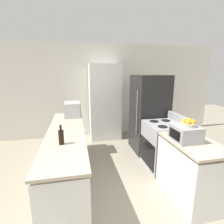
% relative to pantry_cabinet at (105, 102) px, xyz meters
% --- Properties ---
extents(wall_back, '(7.00, 0.06, 2.60)m').
position_rel_pantry_cabinet_xyz_m(wall_back, '(-0.07, 0.32, 0.28)').
color(wall_back, silver).
rests_on(wall_back, ground_plane).
extents(counter_left, '(0.60, 2.64, 0.89)m').
position_rel_pantry_cabinet_xyz_m(counter_left, '(-0.96, -1.82, -0.59)').
color(counter_left, silver).
rests_on(counter_left, ground_plane).
extents(counter_right, '(0.60, 0.98, 0.89)m').
position_rel_pantry_cabinet_xyz_m(counter_right, '(0.82, -2.64, -0.59)').
color(counter_right, silver).
rests_on(counter_right, ground_plane).
extents(pantry_cabinet, '(0.83, 0.57, 2.04)m').
position_rel_pantry_cabinet_xyz_m(pantry_cabinet, '(0.00, 0.00, 0.00)').
color(pantry_cabinet, white).
rests_on(pantry_cabinet, ground_plane).
extents(stove, '(0.66, 0.73, 1.05)m').
position_rel_pantry_cabinet_xyz_m(stove, '(0.84, -1.77, -0.57)').
color(stove, '#9E9EA3').
rests_on(stove, ground_plane).
extents(refrigerator, '(0.74, 0.80, 1.77)m').
position_rel_pantry_cabinet_xyz_m(refrigerator, '(0.87, -0.97, -0.13)').
color(refrigerator, black).
rests_on(refrigerator, ground_plane).
extents(microwave, '(0.34, 0.46, 0.31)m').
position_rel_pantry_cabinet_xyz_m(microwave, '(-0.86, -0.84, 0.02)').
color(microwave, '#B2B2B7').
rests_on(microwave, counter_left).
extents(wine_bottle, '(0.07, 0.07, 0.27)m').
position_rel_pantry_cabinet_xyz_m(wine_bottle, '(-0.99, -2.35, -0.03)').
color(wine_bottle, black).
rests_on(wine_bottle, counter_left).
extents(toaster_oven, '(0.35, 0.37, 0.22)m').
position_rel_pantry_cabinet_xyz_m(toaster_oven, '(0.72, -2.59, -0.02)').
color(toaster_oven, '#939399').
rests_on(toaster_oven, counter_right).
extents(fruit_bowl, '(0.21, 0.21, 0.10)m').
position_rel_pantry_cabinet_xyz_m(fruit_bowl, '(0.74, -2.61, 0.13)').
color(fruit_bowl, '#B2A893').
rests_on(fruit_bowl, toaster_oven).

